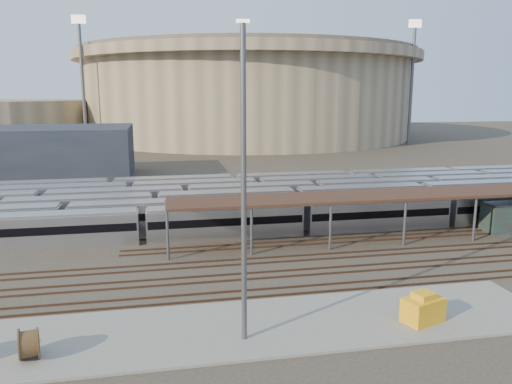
{
  "coord_description": "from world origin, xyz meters",
  "views": [
    {
      "loc": [
        -8.48,
        -47.64,
        16.69
      ],
      "look_at": [
        3.12,
        12.0,
        4.45
      ],
      "focal_mm": 35.0,
      "sensor_mm": 36.0,
      "label": 1
    }
  ],
  "objects": [
    {
      "name": "ground",
      "position": [
        0.0,
        0.0,
        0.0
      ],
      "size": [
        420.0,
        420.0,
        0.0
      ],
      "primitive_type": "plane",
      "color": "#383026",
      "rests_on": "ground"
    },
    {
      "name": "apron",
      "position": [
        -5.0,
        -15.0,
        0.1
      ],
      "size": [
        50.0,
        9.0,
        0.2
      ],
      "primitive_type": "cube",
      "color": "gray",
      "rests_on": "ground"
    },
    {
      "name": "subway_trains",
      "position": [
        0.27,
        18.5,
        1.8
      ],
      "size": [
        129.44,
        23.9,
        3.6
      ],
      "color": "#A9A9AD",
      "rests_on": "ground"
    },
    {
      "name": "inspection_shed",
      "position": [
        22.0,
        4.0,
        4.98
      ],
      "size": [
        60.3,
        6.0,
        5.3
      ],
      "color": "#555459",
      "rests_on": "ground"
    },
    {
      "name": "empty_tracks",
      "position": [
        0.0,
        -5.0,
        0.09
      ],
      "size": [
        170.0,
        9.62,
        0.18
      ],
      "color": "#4C3323",
      "rests_on": "ground"
    },
    {
      "name": "stadium",
      "position": [
        25.0,
        140.0,
        16.47
      ],
      "size": [
        124.0,
        124.0,
        32.5
      ],
      "color": "tan",
      "rests_on": "ground"
    },
    {
      "name": "service_building",
      "position": [
        -35.0,
        55.0,
        5.0
      ],
      "size": [
        42.0,
        20.0,
        10.0
      ],
      "primitive_type": "cube",
      "color": "#1E232D",
      "rests_on": "ground"
    },
    {
      "name": "floodlight_0",
      "position": [
        -30.0,
        110.0,
        20.65
      ],
      "size": [
        4.0,
        1.0,
        38.4
      ],
      "color": "#555459",
      "rests_on": "ground"
    },
    {
      "name": "floodlight_2",
      "position": [
        70.0,
        100.0,
        20.65
      ],
      "size": [
        4.0,
        1.0,
        38.4
      ],
      "color": "#555459",
      "rests_on": "ground"
    },
    {
      "name": "floodlight_3",
      "position": [
        -10.0,
        160.0,
        20.65
      ],
      "size": [
        4.0,
        1.0,
        38.4
      ],
      "color": "#555459",
      "rests_on": "ground"
    },
    {
      "name": "cable_reel_west",
      "position": [
        -16.97,
        -16.73,
        1.2
      ],
      "size": [
        1.49,
        2.18,
        2.0
      ],
      "primitive_type": "cylinder",
      "rotation": [
        0.0,
        1.57,
        0.2
      ],
      "color": "brown",
      "rests_on": "apron"
    },
    {
      "name": "yard_light_pole",
      "position": [
        -3.27,
        -16.73,
        10.66
      ],
      "size": [
        0.81,
        0.36,
        20.75
      ],
      "color": "#555459",
      "rests_on": "apron"
    },
    {
      "name": "yellow_equipment",
      "position": [
        9.94,
        -16.69,
        1.1
      ],
      "size": [
        3.31,
        2.64,
        1.8
      ],
      "primitive_type": "cube",
      "rotation": [
        0.0,
        0.0,
        0.33
      ],
      "color": "gold",
      "rests_on": "apron"
    }
  ]
}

